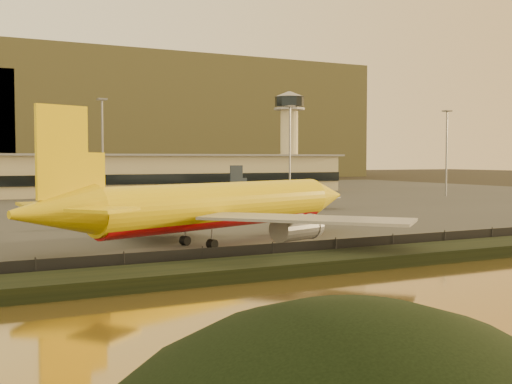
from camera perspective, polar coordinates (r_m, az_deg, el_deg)
ground at (r=86.57m, az=5.60°, el=-4.58°), size 900.00×900.00×0.00m
embankment at (r=72.81m, az=12.81°, el=-5.52°), size 320.00×7.00×1.40m
tarmac at (r=174.05m, az=-11.35°, el=-0.78°), size 320.00×220.00×0.20m
perimeter_fence at (r=75.83m, az=10.88°, el=-4.71°), size 300.00×0.05×2.20m
terminal_building at (r=200.59m, az=-17.70°, el=1.39°), size 202.00×25.00×12.60m
control_tower at (r=234.42m, az=2.97°, el=5.51°), size 11.20×11.20×35.50m
apron_light_masts at (r=159.64m, az=-4.28°, el=4.54°), size 152.20×12.20×25.40m
dhl_cargo_jet at (r=83.11m, az=-3.64°, el=-1.29°), size 53.98×51.16×16.71m
white_narrowbody_jet at (r=150.85m, az=2.04°, el=-0.16°), size 33.15×31.61×9.69m
gse_vehicle_yellow at (r=117.38m, az=3.10°, el=-2.10°), size 3.61×2.04×1.54m
gse_vehicle_white at (r=106.18m, az=-13.27°, el=-2.60°), size 4.68×2.80×1.97m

